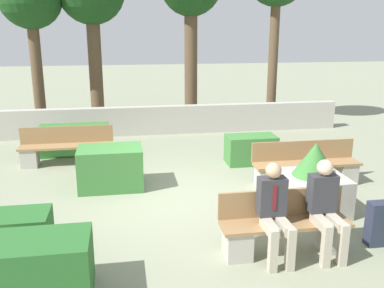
{
  "coord_description": "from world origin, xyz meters",
  "views": [
    {
      "loc": [
        -0.94,
        -7.5,
        3.12
      ],
      "look_at": [
        0.38,
        0.5,
        0.9
      ],
      "focal_mm": 40.0,
      "sensor_mm": 36.0,
      "label": 1
    }
  ],
  "objects_px": {
    "bench_front": "(284,230)",
    "suitcase": "(382,223)",
    "planter_corner_left": "(313,182)",
    "person_seated_woman": "(326,204)",
    "bench_left_side": "(306,168)",
    "tree_leftmost": "(30,1)",
    "bench_right_side": "(67,150)",
    "person_seated_man": "(274,207)"
  },
  "relations": [
    {
      "from": "bench_front",
      "to": "suitcase",
      "type": "bearing_deg",
      "value": -1.19
    },
    {
      "from": "planter_corner_left",
      "to": "person_seated_woman",
      "type": "bearing_deg",
      "value": -109.0
    },
    {
      "from": "bench_left_side",
      "to": "bench_front",
      "type": "bearing_deg",
      "value": -109.32
    },
    {
      "from": "bench_front",
      "to": "tree_leftmost",
      "type": "relative_size",
      "value": 0.37
    },
    {
      "from": "planter_corner_left",
      "to": "bench_front",
      "type": "bearing_deg",
      "value": -128.37
    },
    {
      "from": "person_seated_woman",
      "to": "planter_corner_left",
      "type": "relative_size",
      "value": 1.11
    },
    {
      "from": "bench_front",
      "to": "planter_corner_left",
      "type": "xyz_separation_m",
      "value": [
        1.01,
        1.28,
        0.19
      ]
    },
    {
      "from": "bench_front",
      "to": "person_seated_woman",
      "type": "xyz_separation_m",
      "value": [
        0.52,
        -0.14,
        0.42
      ]
    },
    {
      "from": "bench_front",
      "to": "bench_right_side",
      "type": "bearing_deg",
      "value": 126.87
    },
    {
      "from": "suitcase",
      "to": "person_seated_woman",
      "type": "bearing_deg",
      "value": -173.74
    },
    {
      "from": "person_seated_woman",
      "to": "suitcase",
      "type": "distance_m",
      "value": 1.07
    },
    {
      "from": "suitcase",
      "to": "tree_leftmost",
      "type": "distance_m",
      "value": 11.36
    },
    {
      "from": "tree_leftmost",
      "to": "bench_right_side",
      "type": "bearing_deg",
      "value": -72.78
    },
    {
      "from": "suitcase",
      "to": "tree_leftmost",
      "type": "height_order",
      "value": "tree_leftmost"
    },
    {
      "from": "bench_left_side",
      "to": "suitcase",
      "type": "bearing_deg",
      "value": -78.44
    },
    {
      "from": "bench_front",
      "to": "bench_right_side",
      "type": "distance_m",
      "value": 5.88
    },
    {
      "from": "bench_front",
      "to": "suitcase",
      "type": "distance_m",
      "value": 1.5
    },
    {
      "from": "bench_front",
      "to": "person_seated_woman",
      "type": "relative_size",
      "value": 1.36
    },
    {
      "from": "bench_front",
      "to": "person_seated_man",
      "type": "distance_m",
      "value": 0.49
    },
    {
      "from": "bench_left_side",
      "to": "person_seated_man",
      "type": "xyz_separation_m",
      "value": [
        -1.66,
        -2.67,
        0.41
      ]
    },
    {
      "from": "bench_right_side",
      "to": "person_seated_man",
      "type": "distance_m",
      "value": 5.87
    },
    {
      "from": "person_seated_man",
      "to": "planter_corner_left",
      "type": "bearing_deg",
      "value": 49.0
    },
    {
      "from": "planter_corner_left",
      "to": "suitcase",
      "type": "xyz_separation_m",
      "value": [
        0.49,
        -1.31,
        -0.19
      ]
    },
    {
      "from": "bench_left_side",
      "to": "person_seated_man",
      "type": "relative_size",
      "value": 1.61
    },
    {
      "from": "bench_left_side",
      "to": "tree_leftmost",
      "type": "distance_m",
      "value": 9.47
    },
    {
      "from": "person_seated_man",
      "to": "person_seated_woman",
      "type": "bearing_deg",
      "value": 0.05
    },
    {
      "from": "bench_front",
      "to": "tree_leftmost",
      "type": "height_order",
      "value": "tree_leftmost"
    },
    {
      "from": "bench_front",
      "to": "suitcase",
      "type": "xyz_separation_m",
      "value": [
        1.5,
        -0.03,
        -0.0
      ]
    },
    {
      "from": "bench_right_side",
      "to": "person_seated_man",
      "type": "relative_size",
      "value": 1.57
    },
    {
      "from": "planter_corner_left",
      "to": "tree_leftmost",
      "type": "height_order",
      "value": "tree_leftmost"
    },
    {
      "from": "suitcase",
      "to": "tree_leftmost",
      "type": "bearing_deg",
      "value": 125.57
    },
    {
      "from": "person_seated_man",
      "to": "bench_front",
      "type": "bearing_deg",
      "value": 32.27
    },
    {
      "from": "bench_left_side",
      "to": "tree_leftmost",
      "type": "height_order",
      "value": "tree_leftmost"
    },
    {
      "from": "bench_left_side",
      "to": "bench_right_side",
      "type": "bearing_deg",
      "value": 166.7
    },
    {
      "from": "bench_right_side",
      "to": "tree_leftmost",
      "type": "relative_size",
      "value": 0.43
    },
    {
      "from": "bench_right_side",
      "to": "tree_leftmost",
      "type": "distance_m",
      "value": 5.51
    },
    {
      "from": "bench_right_side",
      "to": "planter_corner_left",
      "type": "xyz_separation_m",
      "value": [
        4.53,
        -3.42,
        0.17
      ]
    },
    {
      "from": "bench_front",
      "to": "bench_left_side",
      "type": "bearing_deg",
      "value": 60.43
    },
    {
      "from": "bench_front",
      "to": "person_seated_man",
      "type": "bearing_deg",
      "value": -147.73
    },
    {
      "from": "person_seated_man",
      "to": "tree_leftmost",
      "type": "relative_size",
      "value": 0.27
    },
    {
      "from": "person_seated_woman",
      "to": "tree_leftmost",
      "type": "xyz_separation_m",
      "value": [
        -5.3,
        8.89,
        3.11
      ]
    },
    {
      "from": "tree_leftmost",
      "to": "suitcase",
      "type": "bearing_deg",
      "value": -54.43
    }
  ]
}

